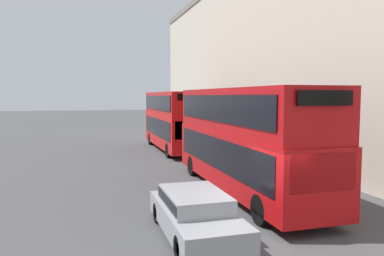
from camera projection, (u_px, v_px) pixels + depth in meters
ground_plane at (259, 235)px, 11.05m from camera, size 200.00×200.00×0.00m
bus_leading at (244, 136)px, 15.77m from camera, size 2.59×10.97×4.41m
bus_second_in_queue at (173, 118)px, 28.26m from camera, size 2.59×10.15×4.38m
car_dark_sedan at (195, 212)px, 11.00m from camera, size 1.90×4.60×1.30m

